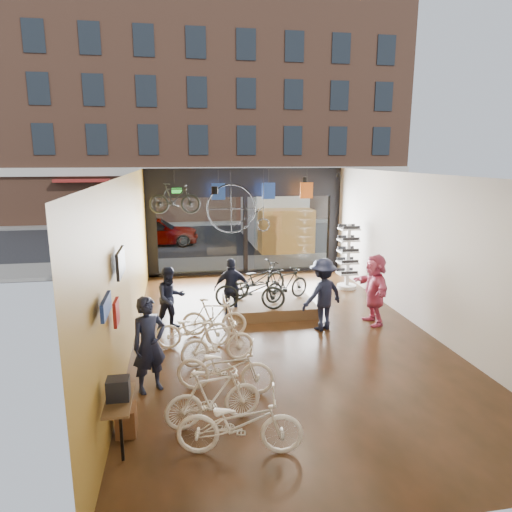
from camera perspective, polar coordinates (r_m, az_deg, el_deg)
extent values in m
cube|color=black|center=(11.27, 3.22, -9.67)|extent=(7.00, 12.00, 0.04)
cube|color=black|center=(10.45, 3.47, 10.24)|extent=(7.00, 12.00, 0.04)
cube|color=olive|center=(10.49, -15.74, -0.78)|extent=(0.04, 12.00, 3.80)
cube|color=beige|center=(11.98, 19.98, 0.53)|extent=(0.04, 12.00, 3.80)
cube|color=beige|center=(5.30, 18.53, -13.97)|extent=(7.00, 0.04, 3.80)
cube|color=#198C26|center=(16.10, -9.87, 8.06)|extent=(0.35, 0.06, 0.18)
cube|color=black|center=(25.63, -4.26, 2.84)|extent=(30.00, 18.00, 0.02)
cube|color=slate|center=(18.02, -1.87, -0.96)|extent=(30.00, 2.40, 0.12)
cube|color=slate|center=(29.56, -5.01, 4.22)|extent=(30.00, 2.00, 0.12)
cube|color=brown|center=(31.89, -5.65, 17.30)|extent=(26.00, 5.00, 14.00)
imported|color=gray|center=(22.48, -12.56, 3.08)|extent=(4.12, 1.66, 1.40)
imported|color=silver|center=(6.93, -2.05, -20.12)|extent=(1.90, 0.92, 0.96)
imported|color=silver|center=(7.58, -5.34, -17.11)|extent=(1.64, 0.76, 0.95)
imported|color=silver|center=(8.49, -3.91, -13.71)|extent=(1.90, 1.12, 0.94)
imported|color=silver|center=(9.55, -4.82, -10.68)|extent=(1.63, 0.77, 0.94)
imported|color=silver|center=(10.40, -7.85, -9.00)|extent=(1.68, 0.64, 0.87)
imported|color=silver|center=(10.96, -5.26, -7.64)|extent=(1.59, 0.68, 0.93)
cube|color=#492C1B|center=(12.70, 1.60, -6.25)|extent=(2.40, 1.80, 0.30)
imported|color=black|center=(11.89, -0.76, -4.36)|extent=(1.94, 1.11, 0.97)
imported|color=black|center=(12.62, 3.90, -3.55)|extent=(1.52, 1.08, 0.90)
imported|color=black|center=(12.93, 0.18, -2.95)|extent=(1.97, 1.35, 0.98)
imported|color=#161C33|center=(8.56, -13.21, -10.73)|extent=(0.78, 0.69, 1.78)
imported|color=#161C33|center=(11.45, -10.64, -5.21)|extent=(0.94, 0.86, 1.57)
imported|color=#161C33|center=(12.05, -3.02, -4.03)|extent=(0.96, 0.43, 1.61)
imported|color=#161C33|center=(11.31, 8.33, -4.76)|extent=(1.33, 1.06, 1.79)
imported|color=#CC4C72|center=(11.97, 14.59, -4.03)|extent=(0.55, 1.69, 1.81)
imported|color=black|center=(14.43, -10.12, 7.08)|extent=(1.62, 0.60, 0.95)
cube|color=#1E3F99|center=(15.48, -4.72, 8.03)|extent=(0.45, 0.03, 0.55)
cube|color=#1E3F99|center=(15.72, 1.58, 8.13)|extent=(0.45, 0.03, 0.55)
cube|color=#CC5919|center=(16.03, 6.34, 8.15)|extent=(0.45, 0.03, 0.55)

